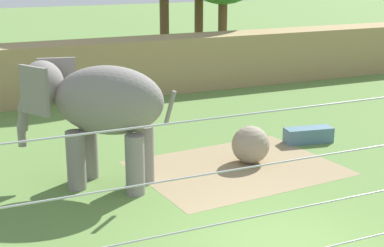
# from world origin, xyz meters

# --- Properties ---
(dirt_patch) EXTENTS (5.20, 4.17, 0.01)m
(dirt_patch) POSITION_xyz_m (1.46, 4.16, 0.00)
(dirt_patch) COLOR #937F5B
(dirt_patch) RESTS_ON ground
(embankment_wall) EXTENTS (36.00, 1.80, 2.16)m
(embankment_wall) POSITION_xyz_m (0.00, 13.55, 1.08)
(embankment_wall) COLOR tan
(embankment_wall) RESTS_ON ground
(elephant) EXTENTS (3.45, 3.04, 2.91)m
(elephant) POSITION_xyz_m (-2.03, 4.54, 1.93)
(elephant) COLOR gray
(elephant) RESTS_ON ground
(enrichment_ball) EXTENTS (0.99, 0.99, 0.99)m
(enrichment_ball) POSITION_xyz_m (1.97, 4.38, 0.50)
(enrichment_ball) COLOR gray
(enrichment_ball) RESTS_ON ground
(feed_trough) EXTENTS (1.46, 0.72, 0.44)m
(feed_trough) POSITION_xyz_m (4.41, 5.22, 0.22)
(feed_trough) COLOR slate
(feed_trough) RESTS_ON ground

